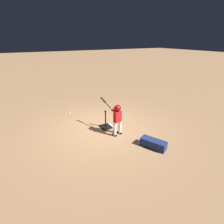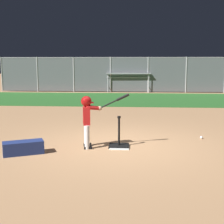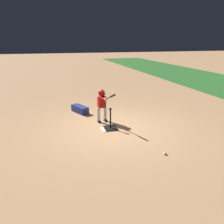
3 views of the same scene
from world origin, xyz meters
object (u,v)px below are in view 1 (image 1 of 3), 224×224
(batter_child, at_px, (117,116))
(equipment_bag, at_px, (153,144))
(baseball, at_px, (69,113))
(batting_tee, at_px, (106,125))

(batter_child, relative_size, equipment_bag, 1.48)
(baseball, relative_size, equipment_bag, 0.09)
(batter_child, xyz_separation_m, baseball, (2.77, 0.99, -0.72))
(batting_tee, bearing_deg, baseball, 23.18)
(batting_tee, bearing_deg, batter_child, -171.33)
(batting_tee, distance_m, equipment_bag, 2.14)
(batter_child, distance_m, equipment_bag, 1.58)
(baseball, bearing_deg, batting_tee, -156.82)
(batting_tee, distance_m, batter_child, 0.97)
(batter_child, bearing_deg, equipment_bag, -154.58)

